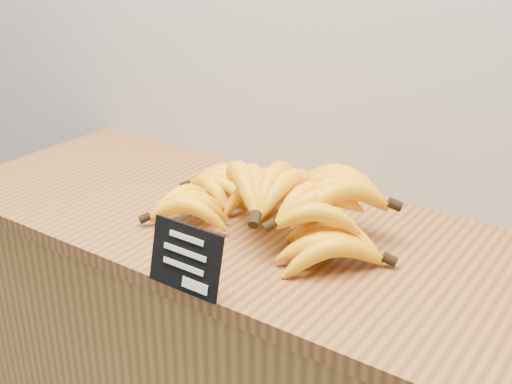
# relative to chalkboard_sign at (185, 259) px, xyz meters

# --- Properties ---
(counter_top) EXTENTS (1.44, 0.54, 0.03)m
(counter_top) POSITION_rel_chalkboard_sign_xyz_m (-0.01, 0.26, -0.07)
(counter_top) COLOR #915C2D
(counter_top) RESTS_ON counter
(chalkboard_sign) EXTENTS (0.14, 0.03, 0.11)m
(chalkboard_sign) POSITION_rel_chalkboard_sign_xyz_m (0.00, 0.00, 0.00)
(chalkboard_sign) COLOR black
(chalkboard_sign) RESTS_ON counter_top
(banana_pile) EXTENTS (0.51, 0.30, 0.13)m
(banana_pile) POSITION_rel_chalkboard_sign_xyz_m (0.00, 0.25, 0.01)
(banana_pile) COLOR #FFB40A
(banana_pile) RESTS_ON counter_top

